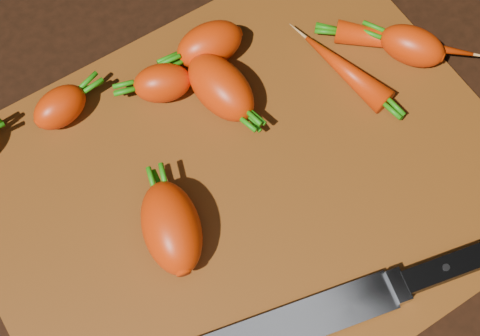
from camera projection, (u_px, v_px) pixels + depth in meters
ground at (246, 190)px, 0.65m from camera, size 2.00×2.00×0.01m
cutting_board at (246, 186)px, 0.64m from camera, size 0.50×0.40×0.01m
carrot_1 at (162, 83)px, 0.66m from camera, size 0.07×0.06×0.04m
carrot_2 at (221, 87)px, 0.65m from camera, size 0.06×0.09×0.05m
carrot_3 at (172, 227)px, 0.59m from camera, size 0.07×0.10×0.05m
carrot_4 at (210, 45)px, 0.67m from camera, size 0.07×0.05×0.04m
carrot_5 at (60, 107)px, 0.65m from camera, size 0.06×0.05×0.04m
carrot_6 at (412, 46)px, 0.68m from camera, size 0.07×0.08×0.04m
carrot_7 at (404, 43)px, 0.69m from camera, size 0.12×0.12×0.02m
carrot_8 at (345, 70)px, 0.67m from camera, size 0.05×0.11×0.03m
knife at (309, 319)px, 0.58m from camera, size 0.32×0.10×0.02m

